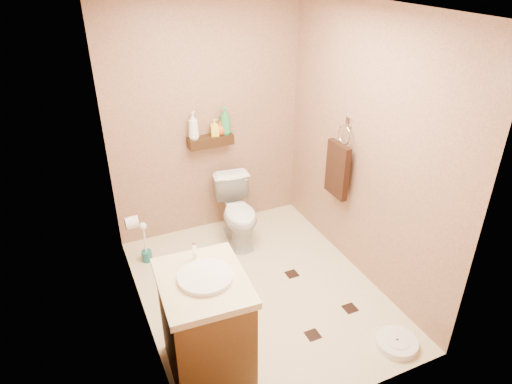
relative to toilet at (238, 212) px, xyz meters
name	(u,v)px	position (x,y,z in m)	size (l,w,h in m)	color
ground	(259,291)	(-0.15, -0.83, -0.34)	(2.50, 2.50, 0.00)	beige
wall_back	(207,121)	(-0.15, 0.42, 0.86)	(2.00, 0.04, 2.40)	#A5785E
wall_front	(353,260)	(-0.15, -2.08, 0.86)	(2.00, 0.04, 2.40)	#A5785E
wall_left	(130,197)	(-1.15, -0.83, 0.86)	(0.04, 2.50, 2.40)	#A5785E
wall_right	(365,150)	(0.85, -0.83, 0.86)	(0.04, 2.50, 2.40)	#A5785E
ceiling	(260,6)	(-0.15, -0.83, 2.06)	(2.00, 2.50, 0.02)	white
wall_shelf	(211,141)	(-0.15, 0.34, 0.68)	(0.46, 0.14, 0.10)	#381F0F
floor_accents	(263,290)	(-0.11, -0.84, -0.33)	(1.31, 1.39, 0.01)	black
toilet	(238,212)	(0.00, 0.00, 0.00)	(0.38, 0.66, 0.67)	white
vanity	(206,325)	(-0.85, -1.46, 0.10)	(0.61, 0.72, 0.97)	brown
bathroom_scale	(397,343)	(0.56, -1.86, -0.30)	(0.42, 0.42, 0.07)	white
toilet_brush	(146,248)	(-0.97, 0.03, -0.18)	(0.10, 0.10, 0.44)	#1B6B6E
towel_ring	(338,167)	(0.77, -0.58, 0.61)	(0.12, 0.30, 0.76)	silver
toilet_paper	(132,222)	(-1.09, -0.18, 0.27)	(0.12, 0.11, 0.12)	white
bottle_a	(193,126)	(-0.32, 0.34, 0.87)	(0.10, 0.10, 0.27)	white
bottle_b	(215,128)	(-0.10, 0.34, 0.82)	(0.08, 0.08, 0.17)	yellow
bottle_c	(220,128)	(-0.04, 0.34, 0.80)	(0.11, 0.11, 0.14)	#D15318
bottle_d	(225,121)	(0.02, 0.34, 0.87)	(0.11, 0.11, 0.28)	#319451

